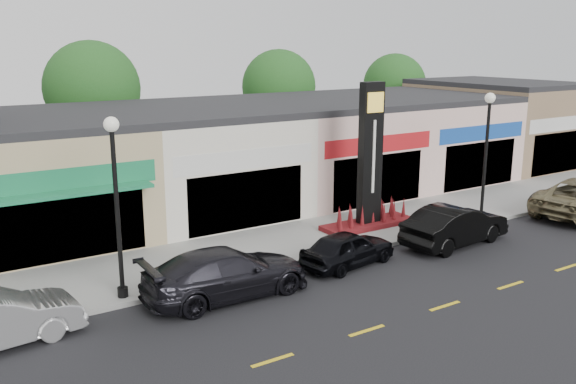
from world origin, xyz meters
The scene contains 17 objects.
ground centered at (0.00, 0.00, 0.00)m, with size 120.00×120.00×0.00m, color black.
sidewalk centered at (0.00, 4.35, 0.07)m, with size 52.00×4.30×0.15m, color gray.
curb centered at (0.00, 2.10, 0.07)m, with size 52.00×0.20×0.15m, color gray.
shop_beige centered at (-8.50, 11.46, 2.40)m, with size 7.00×10.85×4.80m.
shop_cream centered at (-1.50, 11.47, 2.40)m, with size 7.00×10.01×4.80m.
shop_pink_w centered at (5.50, 11.47, 2.40)m, with size 7.00×10.01×4.80m.
shop_pink_e centered at (12.50, 11.47, 2.40)m, with size 7.00×10.01×4.80m.
shop_tan centered at (19.50, 11.48, 2.65)m, with size 7.00×10.01×5.30m.
tree_rear_west centered at (-4.00, 19.50, 5.22)m, with size 5.20×5.20×7.83m.
tree_rear_mid centered at (8.00, 19.50, 4.88)m, with size 4.80×4.80×7.29m.
tree_rear_east centered at (18.00, 19.50, 4.63)m, with size 4.60×4.60×6.94m.
lamp_west_near centered at (-8.00, 2.50, 3.48)m, with size 0.44×0.44×5.47m.
lamp_east_near centered at (8.00, 2.50, 3.48)m, with size 0.44×0.44×5.47m.
pylon_sign centered at (3.00, 4.20, 2.27)m, with size 4.20×1.30×6.00m.
car_dark_sedan centered at (-5.16, 1.13, 0.77)m, with size 5.29×2.15×1.53m, color black.
car_black_sedan centered at (-0.35, 1.28, 0.64)m, with size 3.74×1.50×1.27m, color black.
car_black_conv centered at (4.59, 0.89, 0.78)m, with size 4.75×1.66×1.56m, color black.
Camera 1 is at (-12.97, -14.73, 7.63)m, focal length 38.00 mm.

